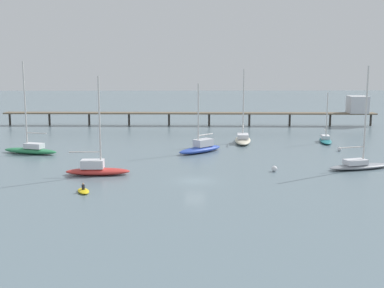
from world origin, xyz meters
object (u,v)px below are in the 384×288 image
Objects in this scene: sailboat_blue at (201,147)px; sailboat_teal at (325,139)px; pier at (264,110)px; mooring_buoy_outer at (274,169)px; mooring_buoy_far at (339,149)px; dinghy_yellow at (83,191)px; sailboat_cream at (243,139)px; sailboat_green at (31,149)px; sailboat_red at (97,169)px; sailboat_gray at (359,164)px.

sailboat_teal is at bearing 22.67° from sailboat_blue.
sailboat_blue is at bearing -115.22° from pier.
mooring_buoy_outer is 20.65m from mooring_buoy_far.
pier reaches higher than dinghy_yellow.
sailboat_green reaches higher than sailboat_cream.
sailboat_red is 0.87× the size of sailboat_green.
sailboat_red is 24.05m from mooring_buoy_outer.
pier is at bearing 38.59° from sailboat_green.
mooring_buoy_far is (1.67, 13.79, -0.38)m from sailboat_gray.
sailboat_gray is at bearing -14.07° from sailboat_green.
sailboat_cream is (-8.04, -24.80, -3.03)m from pier.
sailboat_cream is 15.57m from sailboat_teal.
pier is at bearing 72.04° from sailboat_cream.
pier is 9.47× the size of sailboat_teal.
sailboat_cream reaches higher than mooring_buoy_far.
sailboat_teal is 25.74m from sailboat_blue.
sailboat_cream is 37.54m from sailboat_green.
sailboat_blue reaches higher than sailboat_teal.
sailboat_teal is at bearing 42.49° from dinghy_yellow.
sailboat_cream is at bearing 49.67° from sailboat_blue.
dinghy_yellow is (-14.47, -25.09, -0.63)m from sailboat_blue.
mooring_buoy_far is (23.41, 0.59, -0.48)m from sailboat_blue.
sailboat_blue is at bearing 122.96° from mooring_buoy_outer.
sailboat_red is 16.48× the size of mooring_buoy_outer.
sailboat_blue is (-8.18, -9.64, 0.08)m from sailboat_cream.
pier is 110.45× the size of mooring_buoy_outer.
sailboat_gray is 1.55× the size of sailboat_teal.
sailboat_cream is at bearing 149.28° from mooring_buoy_far.
pier is 67.06m from dinghy_yellow.
sailboat_gray is at bearing 18.17° from dinghy_yellow.
sailboat_green reaches higher than mooring_buoy_far.
sailboat_teal is (38.22, 26.08, -0.27)m from sailboat_red.
sailboat_cream is 24.37m from mooring_buoy_outer.
sailboat_teal reaches higher than dinghy_yellow.
mooring_buoy_outer is at bearing 3.50° from sailboat_red.
sailboat_red is 34.34m from sailboat_cream.
sailboat_cream is at bearing 120.70° from sailboat_gray.
mooring_buoy_outer is at bearing -97.76° from pier.
sailboat_teal reaches higher than pier.
sailboat_teal is at bearing 87.92° from mooring_buoy_far.
sailboat_gray reaches higher than mooring_buoy_far.
sailboat_blue is (14.47, 16.16, -0.01)m from sailboat_red.
pier is 48.06m from sailboat_gray.
sailboat_blue is 3.87× the size of dinghy_yellow.
sailboat_green is (-36.07, -10.40, 0.08)m from sailboat_cream.
sailboat_cream is 1.18× the size of sailboat_blue.
sailboat_teal is at bearing 85.05° from sailboat_gray.
sailboat_teal is 0.81× the size of sailboat_blue.
pier is 26.25m from sailboat_cream.
sailboat_gray is at bearing 6.96° from mooring_buoy_outer.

